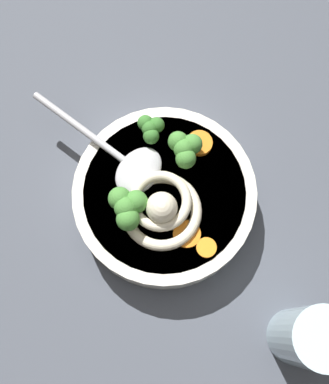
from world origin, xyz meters
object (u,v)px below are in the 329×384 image
object	(u,v)px
soup_bowl	(164,197)
drinking_glass	(308,337)
noodle_pile	(160,206)
soup_spoon	(129,164)

from	to	relation	value
soup_bowl	drinking_glass	distance (cm)	21.07
soup_bowl	noodle_pile	size ratio (longest dim) A/B	2.14
soup_bowl	noodle_pile	bearing A→B (deg)	133.94
soup_bowl	drinking_glass	xyz separation A→B (cm)	(-20.50, -3.63, 3.24)
soup_bowl	soup_spoon	xyz separation A→B (cm)	(4.66, 1.66, 3.00)
soup_spoon	soup_bowl	bearing A→B (deg)	180.00
soup_spoon	drinking_glass	distance (cm)	25.70
noodle_pile	soup_spoon	world-z (taller)	noodle_pile
soup_spoon	drinking_glass	size ratio (longest dim) A/B	1.55
noodle_pile	drinking_glass	world-z (taller)	drinking_glass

